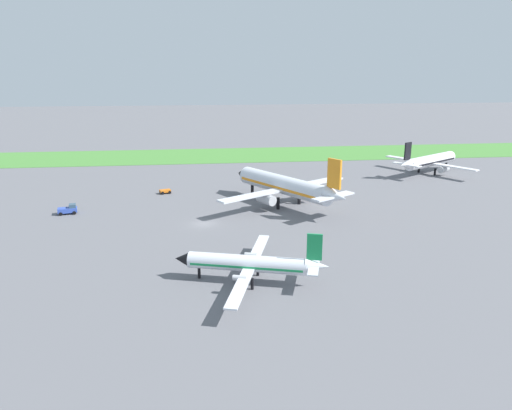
{
  "coord_description": "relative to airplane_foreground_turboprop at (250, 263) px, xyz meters",
  "views": [
    {
      "loc": [
        -0.56,
        -85.57,
        27.83
      ],
      "look_at": [
        9.84,
        1.05,
        3.0
      ],
      "focal_mm": 33.81,
      "sensor_mm": 36.0,
      "label": 1
    }
  ],
  "objects": [
    {
      "name": "grass_taxiway_strip",
      "position": [
        -5.78,
        98.58,
        -2.65
      ],
      "size": [
        360.0,
        28.0,
        0.08
      ],
      "primitive_type": "cube",
      "color": "#478438",
      "rests_on": "ground_plane"
    },
    {
      "name": "airplane_foreground_turboprop",
      "position": [
        0.0,
        0.0,
        0.0
      ],
      "size": [
        20.69,
        23.96,
        7.36
      ],
      "rotation": [
        0.0,
        0.0,
        2.85
      ],
      "color": "silver",
      "rests_on": "ground_plane"
    },
    {
      "name": "airplane_parked_jet_far",
      "position": [
        56.05,
        63.38,
        0.76
      ],
      "size": [
        23.92,
        23.89,
        9.58
      ],
      "rotation": [
        0.0,
        0.0,
        0.57
      ],
      "color": "white",
      "rests_on": "ground_plane"
    },
    {
      "name": "baggage_cart_near_gate",
      "position": [
        -14.32,
        49.76,
        -2.12
      ],
      "size": [
        2.84,
        2.48,
        0.9
      ],
      "rotation": [
        0.0,
        0.0,
        3.5
      ],
      "color": "orange",
      "rests_on": "ground_plane"
    },
    {
      "name": "airplane_midfield_jet",
      "position": [
        11.38,
        36.56,
        1.56
      ],
      "size": [
        29.46,
        29.49,
        11.8
      ],
      "rotation": [
        0.0,
        0.0,
        2.13
      ],
      "color": "silver",
      "rests_on": "ground_plane"
    },
    {
      "name": "pushback_tug_midfield",
      "position": [
        -32.36,
        35.71,
        -1.78
      ],
      "size": [
        3.89,
        2.66,
        1.95
      ],
      "rotation": [
        0.0,
        0.0,
        0.2
      ],
      "color": "#334FB2",
      "rests_on": "ground_plane"
    },
    {
      "name": "ground_plane",
      "position": [
        -5.78,
        26.12,
        -2.69
      ],
      "size": [
        600.0,
        600.0,
        0.0
      ],
      "primitive_type": "plane",
      "color": "slate"
    }
  ]
}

